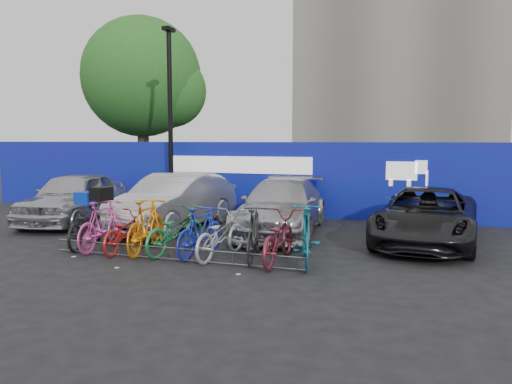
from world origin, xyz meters
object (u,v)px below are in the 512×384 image
at_px(car_0, 74,197).
at_px(bike_2, 125,232).
at_px(bike_5, 201,232).
at_px(lamppost, 170,116).
at_px(bike_4, 175,231).
at_px(bike_9, 306,235).
at_px(bike_6, 221,235).
at_px(bike_rack, 173,254).
at_px(car_1, 175,202).
at_px(car_2, 282,207).
at_px(bike_0, 86,226).
at_px(bike_7, 254,234).
at_px(bike_3, 146,226).
at_px(bike_8, 278,237).
at_px(car_3, 426,216).
at_px(bike_1, 102,225).
at_px(tree, 147,80).

xyz_separation_m(car_0, bike_2, (3.63, -2.93, -0.31)).
bearing_deg(bike_5, lamppost, -48.94).
relative_size(bike_4, bike_9, 0.96).
xyz_separation_m(bike_5, bike_6, (0.46, -0.00, -0.04)).
xyz_separation_m(bike_rack, bike_9, (2.63, 0.59, 0.44)).
distance_m(car_1, car_2, 3.00).
height_order(bike_2, bike_4, bike_4).
bearing_deg(bike_rack, car_2, 71.53).
xyz_separation_m(car_2, bike_5, (-0.91, -3.16, -0.17)).
relative_size(bike_0, bike_7, 1.02).
bearing_deg(bike_rack, car_1, 116.95).
relative_size(lamppost, bike_7, 3.31).
xyz_separation_m(bike_6, bike_9, (1.83, -0.01, 0.10)).
bearing_deg(bike_6, bike_3, 10.67).
bearing_deg(bike_8, bike_5, -1.21).
bearing_deg(car_3, bike_rack, -139.50).
xyz_separation_m(bike_4, bike_8, (2.36, -0.12, 0.02)).
bearing_deg(car_2, bike_4, -121.33).
bearing_deg(bike_4, car_3, -139.58).
height_order(car_1, bike_2, car_1).
bearing_deg(car_3, bike_0, -154.27).
relative_size(car_3, bike_1, 2.55).
height_order(bike_5, bike_8, bike_5).
xyz_separation_m(tree, bike_6, (7.58, -10.06, -4.57)).
bearing_deg(bike_5, car_1, -45.70).
bearing_deg(bike_rack, bike_4, 113.35).
bearing_deg(car_3, bike_2, -149.50).
bearing_deg(car_2, bike_6, -102.72).
distance_m(car_3, bike_7, 4.42).
bearing_deg(bike_2, bike_7, -179.59).
height_order(bike_rack, bike_1, bike_1).
bearing_deg(car_2, bike_1, -139.88).
height_order(lamppost, bike_9, lamppost).
bearing_deg(bike_7, bike_1, -8.54).
xyz_separation_m(bike_4, bike_5, (0.64, -0.08, 0.03)).
distance_m(car_1, bike_7, 4.27).
distance_m(car_0, bike_1, 4.20).
height_order(lamppost, bike_7, lamppost).
height_order(car_1, bike_0, car_1).
relative_size(bike_1, bike_8, 0.94).
height_order(car_2, bike_1, car_2).
bearing_deg(tree, bike_3, -59.99).
height_order(bike_1, bike_2, bike_1).
bearing_deg(tree, bike_8, -48.81).
bearing_deg(bike_8, tree, -48.62).
height_order(bike_5, bike_7, bike_7).
bearing_deg(car_2, car_0, 178.59).
bearing_deg(bike_8, car_0, -21.58).
relative_size(bike_5, bike_9, 0.89).
height_order(bike_rack, bike_9, bike_9).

